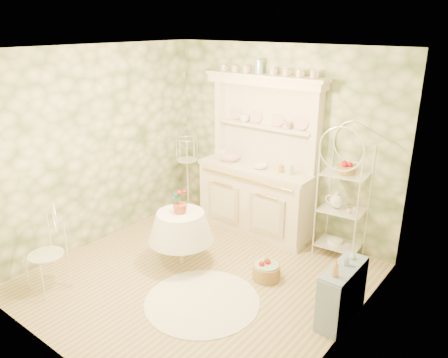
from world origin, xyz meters
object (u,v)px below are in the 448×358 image
Objects in this scene: birdcage_stand at (187,168)px; side_shelf at (342,292)px; bakers_rack at (344,192)px; floor_basket at (266,272)px; kitchen_dresser at (257,157)px; cafe_chair at (46,255)px; round_table at (181,238)px.

side_shelf is at bearing -18.33° from birdcage_stand.
bakers_rack is at bearing 5.15° from birdcage_stand.
kitchen_dresser is at bearing 129.96° from floor_basket.
floor_basket is (-1.02, 0.16, -0.23)m from side_shelf.
bakers_rack is 2.05× the size of cafe_chair.
round_table reaches higher than side_shelf.
kitchen_dresser reaches higher than floor_basket.
bakers_rack is 2.57× the size of round_table.
birdcage_stand reaches higher than floor_basket.
kitchen_dresser is 7.83× the size of floor_basket.
birdcage_stand is 5.25× the size of floor_basket.
kitchen_dresser is at bearing 81.32° from round_table.
birdcage_stand reaches higher than cafe_chair.
side_shelf is (1.88, -1.18, -0.82)m from kitchen_dresser.
kitchen_dresser is 1.32m from bakers_rack.
floor_basket is at bearing 170.78° from side_shelf.
side_shelf is at bearing -8.65° from floor_basket.
kitchen_dresser reaches higher than side_shelf.
kitchen_dresser is 3.24× the size of round_table.
cafe_chair reaches higher than side_shelf.
birdcage_stand is (-1.01, 1.23, 0.41)m from round_table.
kitchen_dresser reaches higher than bakers_rack.
cafe_chair is at bearing -134.80° from bakers_rack.
cafe_chair reaches higher than round_table.
side_shelf is 0.49× the size of birdcage_stand.
kitchen_dresser is 1.49× the size of birdcage_stand.
kitchen_dresser is at bearing 93.74° from cafe_chair.
kitchen_dresser is 2.37m from side_shelf.
round_table is (-0.21, -1.38, -0.79)m from kitchen_dresser.
round_table is 1.16m from floor_basket.
cafe_chair is 2.64m from birdcage_stand.
bakers_rack is (1.29, 0.07, -0.24)m from kitchen_dresser.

